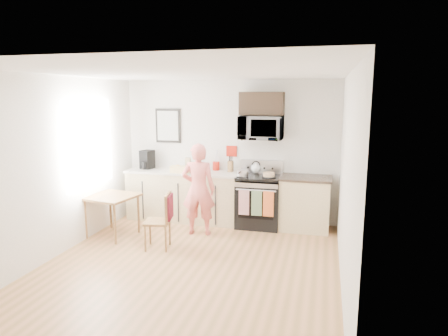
% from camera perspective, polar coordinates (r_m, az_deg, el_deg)
% --- Properties ---
extents(floor, '(4.60, 4.60, 0.00)m').
position_cam_1_polar(floor, '(5.66, -4.99, -13.85)').
color(floor, olive).
rests_on(floor, ground).
extents(back_wall, '(4.00, 0.04, 2.60)m').
position_cam_1_polar(back_wall, '(7.44, 0.74, 2.45)').
color(back_wall, silver).
rests_on(back_wall, floor).
extents(front_wall, '(4.00, 0.04, 2.60)m').
position_cam_1_polar(front_wall, '(3.26, -19.02, -8.25)').
color(front_wall, silver).
rests_on(front_wall, floor).
extents(left_wall, '(0.04, 4.60, 2.60)m').
position_cam_1_polar(left_wall, '(6.22, -22.83, 0.12)').
color(left_wall, silver).
rests_on(left_wall, floor).
extents(right_wall, '(0.04, 4.60, 2.60)m').
position_cam_1_polar(right_wall, '(4.97, 17.06, -1.88)').
color(right_wall, silver).
rests_on(right_wall, floor).
extents(ceiling, '(4.00, 4.60, 0.04)m').
position_cam_1_polar(ceiling, '(5.18, -5.45, 13.45)').
color(ceiling, white).
rests_on(ceiling, back_wall).
extents(window, '(0.06, 1.40, 1.50)m').
position_cam_1_polar(window, '(6.82, -18.68, 3.32)').
color(window, silver).
rests_on(window, left_wall).
extents(cabinet_left, '(2.10, 0.60, 0.90)m').
position_cam_1_polar(cabinet_left, '(7.55, -5.74, -4.05)').
color(cabinet_left, tan).
rests_on(cabinet_left, floor).
extents(countertop_left, '(2.14, 0.64, 0.04)m').
position_cam_1_polar(countertop_left, '(7.45, -5.80, -0.55)').
color(countertop_left, silver).
rests_on(countertop_left, cabinet_left).
extents(cabinet_right, '(0.84, 0.60, 0.90)m').
position_cam_1_polar(cabinet_right, '(7.12, 11.44, -5.10)').
color(cabinet_right, tan).
rests_on(cabinet_right, floor).
extents(countertop_right, '(0.88, 0.64, 0.04)m').
position_cam_1_polar(countertop_right, '(7.01, 11.57, -1.39)').
color(countertop_right, black).
rests_on(countertop_right, cabinet_right).
extents(range, '(0.76, 0.70, 1.16)m').
position_cam_1_polar(range, '(7.18, 5.02, -4.91)').
color(range, black).
rests_on(range, floor).
extents(microwave, '(0.76, 0.51, 0.42)m').
position_cam_1_polar(microwave, '(7.06, 5.32, 5.74)').
color(microwave, '#AFAFB4').
rests_on(microwave, back_wall).
extents(upper_cabinet, '(0.76, 0.35, 0.40)m').
position_cam_1_polar(upper_cabinet, '(7.08, 5.44, 9.16)').
color(upper_cabinet, black).
rests_on(upper_cabinet, back_wall).
extents(wall_art, '(0.50, 0.04, 0.65)m').
position_cam_1_polar(wall_art, '(7.75, -8.00, 6.00)').
color(wall_art, black).
rests_on(wall_art, back_wall).
extents(wall_trivet, '(0.20, 0.02, 0.20)m').
position_cam_1_polar(wall_trivet, '(7.42, 1.09, 2.43)').
color(wall_trivet, '#A51B0E').
rests_on(wall_trivet, back_wall).
extents(person, '(0.61, 0.45, 1.55)m').
position_cam_1_polar(person, '(6.68, -3.66, -3.05)').
color(person, '#DB4B3C').
rests_on(person, floor).
extents(dining_table, '(0.74, 0.74, 0.69)m').
position_cam_1_polar(dining_table, '(6.88, -15.74, -4.46)').
color(dining_table, brown).
rests_on(dining_table, floor).
extents(chair, '(0.47, 0.43, 0.87)m').
position_cam_1_polar(chair, '(6.14, -8.42, -6.41)').
color(chair, brown).
rests_on(chair, floor).
extents(knife_block, '(0.09, 0.13, 0.20)m').
position_cam_1_polar(knife_block, '(7.32, 0.94, 0.24)').
color(knife_block, brown).
rests_on(knife_block, countertop_left).
extents(utensil_crock, '(0.13, 0.13, 0.39)m').
position_cam_1_polar(utensil_crock, '(7.46, -1.14, 0.87)').
color(utensil_crock, '#A51B0E').
rests_on(utensil_crock, countertop_left).
extents(fruit_bowl, '(0.26, 0.26, 0.10)m').
position_cam_1_polar(fruit_bowl, '(7.55, -6.61, 0.04)').
color(fruit_bowl, white).
rests_on(fruit_bowl, countertop_left).
extents(milk_carton, '(0.10, 0.10, 0.24)m').
position_cam_1_polar(milk_carton, '(7.47, -5.17, 0.56)').
color(milk_carton, tan).
rests_on(milk_carton, countertop_left).
extents(coffee_maker, '(0.25, 0.32, 0.35)m').
position_cam_1_polar(coffee_maker, '(7.75, -10.95, 1.12)').
color(coffee_maker, black).
rests_on(coffee_maker, countertop_left).
extents(bread_bag, '(0.34, 0.17, 0.12)m').
position_cam_1_polar(bread_bag, '(7.25, -6.32, -0.20)').
color(bread_bag, '#E2C376').
rests_on(bread_bag, countertop_left).
extents(cake, '(0.25, 0.25, 0.08)m').
position_cam_1_polar(cake, '(6.95, 6.44, -0.98)').
color(cake, black).
rests_on(cake, range).
extents(kettle, '(0.18, 0.18, 0.22)m').
position_cam_1_polar(kettle, '(7.28, 4.58, 0.02)').
color(kettle, white).
rests_on(kettle, range).
extents(pot, '(0.21, 0.36, 0.11)m').
position_cam_1_polar(pot, '(6.98, 2.64, -0.74)').
color(pot, '#AFAFB4').
rests_on(pot, range).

